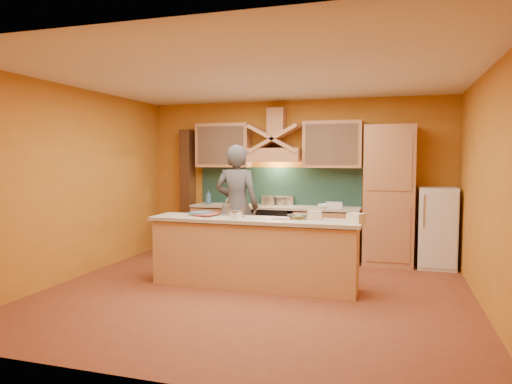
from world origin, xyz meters
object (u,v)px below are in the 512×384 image
(fridge, at_px, (437,228))
(person, at_px, (237,206))
(stove, at_px, (274,232))
(kitchen_scale, at_px, (235,216))
(mixing_bowl, at_px, (298,216))

(fridge, relative_size, person, 0.66)
(person, bearing_deg, stove, -115.11)
(stove, distance_m, fridge, 2.71)
(stove, relative_size, kitchen_scale, 7.59)
(mixing_bowl, bearing_deg, kitchen_scale, -159.58)
(stove, height_order, fridge, fridge)
(stove, relative_size, mixing_bowl, 3.55)
(kitchen_scale, relative_size, mixing_bowl, 0.47)
(person, bearing_deg, mixing_bowl, 142.13)
(person, height_order, kitchen_scale, person)
(person, relative_size, kitchen_scale, 16.73)
(person, xyz_separation_m, kitchen_scale, (0.39, -1.18, 0.00))
(person, bearing_deg, kitchen_scale, 107.34)
(fridge, relative_size, kitchen_scale, 10.97)
(kitchen_scale, bearing_deg, fridge, 49.17)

